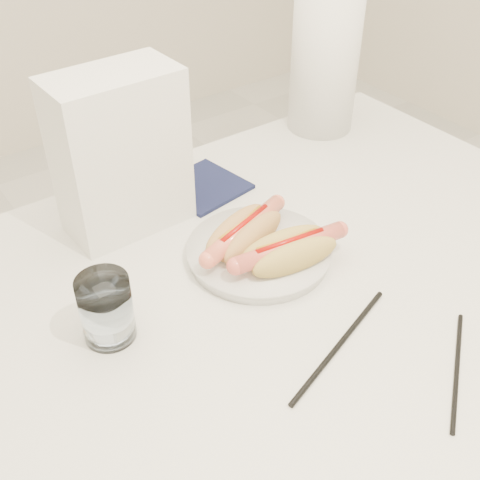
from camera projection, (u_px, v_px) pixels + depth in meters
table at (260, 312)px, 0.92m from camera, size 1.20×0.80×0.75m
plate at (259, 253)px, 0.92m from camera, size 0.26×0.26×0.02m
hotdog_left at (244, 234)px, 0.91m from camera, size 0.18×0.11×0.05m
hotdog_right at (289, 251)px, 0.88m from camera, size 0.18×0.09×0.05m
water_glass at (106, 309)px, 0.77m from camera, size 0.07×0.07×0.10m
chopstick_near at (340, 344)px, 0.78m from camera, size 0.23×0.08×0.01m
chopstick_far at (457, 369)px, 0.75m from camera, size 0.17×0.12×0.01m
napkin_box at (121, 154)px, 0.92m from camera, size 0.20×0.11×0.26m
navy_napkin at (203, 186)px, 1.08m from camera, size 0.15×0.15×0.01m
paper_towel_roll at (325, 57)px, 1.19m from camera, size 0.14×0.14×0.30m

